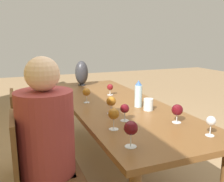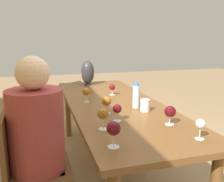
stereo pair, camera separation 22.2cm
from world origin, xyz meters
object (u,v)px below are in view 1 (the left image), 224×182
(water_tumbler, at_px, (148,104))
(chair_near, at_px, (38,170))
(wine_glass_6, at_px, (177,110))
(wine_glass_7, at_px, (110,87))
(wine_glass_1, at_px, (114,114))
(wine_glass_4, at_px, (125,109))
(water_bottle, at_px, (138,94))
(vase, at_px, (82,73))
(chair_far, at_px, (30,131))
(wine_glass_3, at_px, (131,129))
(wine_glass_2, at_px, (111,102))
(wine_glass_0, at_px, (211,121))
(wine_glass_5, at_px, (86,92))
(person_near, at_px, (49,143))

(water_tumbler, xyz_separation_m, chair_near, (-0.20, 0.96, -0.32))
(wine_glass_6, relative_size, wine_glass_7, 1.15)
(wine_glass_1, height_order, wine_glass_4, wine_glass_1)
(wine_glass_6, bearing_deg, water_bottle, 7.84)
(water_tumbler, height_order, vase, vase)
(water_tumbler, height_order, wine_glass_7, wine_glass_7)
(water_bottle, distance_m, chair_far, 1.10)
(chair_near, bearing_deg, wine_glass_1, -102.99)
(water_bottle, xyz_separation_m, chair_near, (-0.33, 0.93, -0.38))
(wine_glass_3, xyz_separation_m, wine_glass_7, (1.27, -0.37, -0.03))
(wine_glass_2, relative_size, chair_near, 0.17)
(wine_glass_1, xyz_separation_m, wine_glass_4, (0.14, -0.14, -0.02))
(wine_glass_3, bearing_deg, wine_glass_0, -94.06)
(vase, xyz_separation_m, chair_near, (-1.51, 0.72, -0.43))
(wine_glass_3, relative_size, wine_glass_5, 1.09)
(water_bottle, bearing_deg, wine_glass_2, 108.04)
(vase, height_order, wine_glass_5, vase)
(water_bottle, xyz_separation_m, vase, (1.19, 0.21, 0.05))
(vase, xyz_separation_m, wine_glass_6, (-1.67, -0.28, -0.07))
(wine_glass_0, distance_m, wine_glass_3, 0.55)
(wine_glass_3, distance_m, chair_far, 1.33)
(wine_glass_7, bearing_deg, wine_glass_5, 123.47)
(wine_glass_0, xyz_separation_m, wine_glass_3, (0.04, 0.55, 0.02))
(wine_glass_0, relative_size, wine_glass_5, 0.92)
(wine_glass_4, bearing_deg, vase, -2.56)
(wine_glass_0, distance_m, person_near, 1.07)
(wine_glass_5, bearing_deg, wine_glass_6, -150.18)
(water_tumbler, relative_size, wine_glass_3, 0.66)
(water_bottle, relative_size, vase, 0.76)
(wine_glass_7, bearing_deg, wine_glass_2, 159.53)
(chair_near, height_order, person_near, person_near)
(person_near, bearing_deg, water_bottle, -68.88)
(wine_glass_7, bearing_deg, water_tumbler, -171.71)
(wine_glass_1, bearing_deg, wine_glass_3, 177.53)
(chair_far, bearing_deg, vase, -44.14)
(wine_glass_2, height_order, wine_glass_4, wine_glass_2)
(vase, height_order, wine_glass_7, vase)
(wine_glass_7, relative_size, chair_far, 0.14)
(wine_glass_6, height_order, chair_far, wine_glass_6)
(wine_glass_7, bearing_deg, wine_glass_1, 160.09)
(wine_glass_0, relative_size, chair_far, 0.15)
(water_bottle, relative_size, wine_glass_4, 1.86)
(wine_glass_7, height_order, chair_far, chair_far)
(wine_glass_3, relative_size, chair_far, 0.18)
(water_bottle, bearing_deg, vase, 10.00)
(wine_glass_5, height_order, chair_near, wine_glass_5)
(wine_glass_0, bearing_deg, water_bottle, 8.34)
(wine_glass_7, bearing_deg, chair_far, 96.02)
(wine_glass_1, relative_size, wine_glass_2, 1.04)
(water_bottle, height_order, wine_glass_5, water_bottle)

